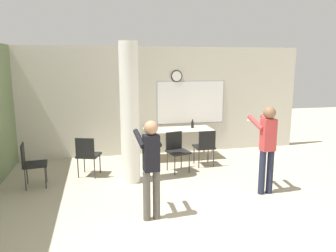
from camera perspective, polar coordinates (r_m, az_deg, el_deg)
The scene contains 10 objects.
wall_back at distance 8.62m, azimuth -2.13°, elevation 4.35°, with size 8.00×0.15×2.80m.
support_pillar at distance 6.50m, azimuth -6.68°, elevation 2.10°, with size 0.38×0.38×2.80m.
folding_table at distance 8.23m, azimuth 1.86°, elevation -0.88°, with size 1.70×0.76×0.75m.
bottle_on_table at distance 8.39m, azimuth 4.27°, elevation 0.25°, with size 0.08×0.08×0.22m.
chair_by_left_wall at distance 6.90m, azimuth -22.76°, elevation -5.76°, with size 0.48×0.48×0.87m.
chair_table_front at distance 7.31m, azimuth 1.52°, elevation -3.96°, with size 0.54×0.54×0.87m.
chair_table_right at distance 7.66m, azimuth 6.45°, elevation -3.32°, with size 0.45×0.45×0.87m.
chair_near_pillar at distance 7.14m, azimuth -13.85°, elevation -4.65°, with size 0.56×0.56×0.87m.
person_playing_side at distance 6.22m, azimuth 16.84°, elevation -2.83°, with size 0.37×0.64×1.63m.
person_playing_front at distance 4.98m, azimuth -3.02°, elevation -6.28°, with size 0.39×0.60×1.56m.
Camera 1 is at (-1.48, -3.38, 2.40)m, focal length 35.00 mm.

